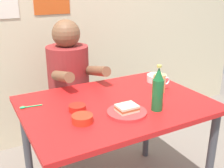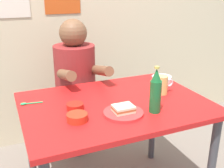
# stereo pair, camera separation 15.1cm
# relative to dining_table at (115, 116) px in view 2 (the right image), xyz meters

# --- Properties ---
(dining_table) EXTENTS (1.10, 0.80, 0.74)m
(dining_table) POSITION_rel_dining_table_xyz_m (0.00, 0.00, 0.00)
(dining_table) COLOR red
(dining_table) RESTS_ON ground
(stool) EXTENTS (0.34, 0.34, 0.45)m
(stool) POSITION_rel_dining_table_xyz_m (-0.07, 0.63, -0.30)
(stool) COLOR #4C4C51
(stool) RESTS_ON ground
(person_seated) EXTENTS (0.33, 0.56, 0.72)m
(person_seated) POSITION_rel_dining_table_xyz_m (-0.07, 0.62, 0.12)
(person_seated) COLOR maroon
(person_seated) RESTS_ON stool
(plate_orange) EXTENTS (0.22, 0.22, 0.01)m
(plate_orange) POSITION_rel_dining_table_xyz_m (-0.02, -0.16, 0.10)
(plate_orange) COLOR red
(plate_orange) RESTS_ON dining_table
(sandwich) EXTENTS (0.11, 0.09, 0.04)m
(sandwich) POSITION_rel_dining_table_xyz_m (-0.02, -0.16, 0.13)
(sandwich) COLOR beige
(sandwich) RESTS_ON plate_orange
(beer_mug) EXTENTS (0.13, 0.08, 0.12)m
(beer_mug) POSITION_rel_dining_table_xyz_m (0.33, 0.01, 0.15)
(beer_mug) COLOR #D1BC66
(beer_mug) RESTS_ON dining_table
(beer_bottle) EXTENTS (0.06, 0.06, 0.26)m
(beer_bottle) POSITION_rel_dining_table_xyz_m (0.15, -0.20, 0.21)
(beer_bottle) COLOR #19602D
(beer_bottle) RESTS_ON dining_table
(rice_bowl_white) EXTENTS (0.14, 0.14, 0.05)m
(rice_bowl_white) POSITION_rel_dining_table_xyz_m (0.44, 0.19, 0.12)
(rice_bowl_white) COLOR silver
(rice_bowl_white) RESTS_ON dining_table
(sambal_bowl_red) EXTENTS (0.10, 0.10, 0.03)m
(sambal_bowl_red) POSITION_rel_dining_table_xyz_m (-0.25, -0.00, 0.11)
(sambal_bowl_red) COLOR #B21E14
(sambal_bowl_red) RESTS_ON dining_table
(sauce_bowl_chili) EXTENTS (0.11, 0.11, 0.04)m
(sauce_bowl_chili) POSITION_rel_dining_table_xyz_m (-0.28, -0.14, 0.12)
(sauce_bowl_chili) COLOR red
(sauce_bowl_chili) RESTS_ON dining_table
(spoon) EXTENTS (0.13, 0.03, 0.01)m
(spoon) POSITION_rel_dining_table_xyz_m (-0.49, 0.18, 0.10)
(spoon) COLOR #26A559
(spoon) RESTS_ON dining_table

